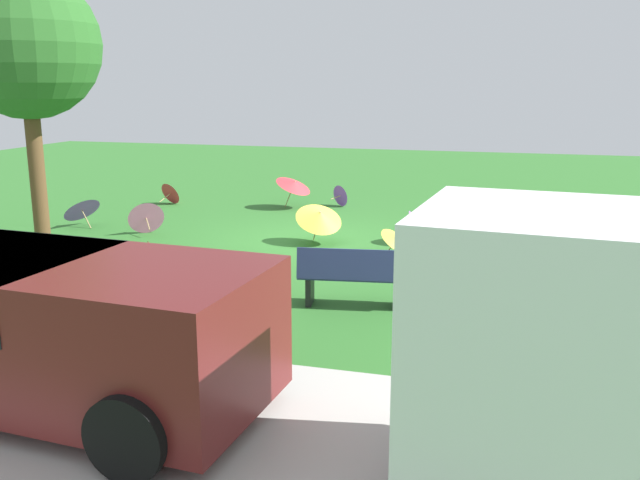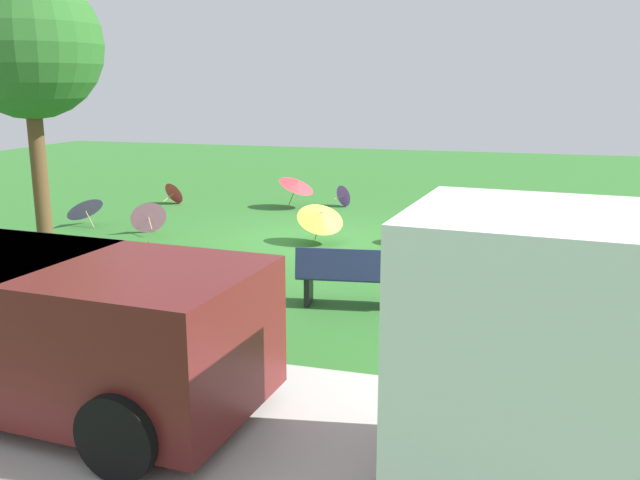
{
  "view_description": "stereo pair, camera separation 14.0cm",
  "coord_description": "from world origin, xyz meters",
  "px_view_note": "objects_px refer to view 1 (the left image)",
  "views": [
    {
      "loc": [
        -4.01,
        13.36,
        3.24
      ],
      "look_at": [
        -0.89,
        2.36,
        0.6
      ],
      "focal_mm": 38.6,
      "sensor_mm": 36.0,
      "label": 1
    },
    {
      "loc": [
        -4.14,
        13.32,
        3.24
      ],
      "look_at": [
        -0.89,
        2.36,
        0.6
      ],
      "focal_mm": 38.6,
      "sensor_mm": 36.0,
      "label": 2
    }
  ],
  "objects_px": {
    "shade_tree": "(25,46)",
    "parasol_pink_0": "(146,216)",
    "parasol_purple_2": "(420,226)",
    "parasol_red_3": "(294,184)",
    "parasol_red_0": "(570,258)",
    "park_bench": "(352,276)",
    "parasol_orange_0": "(522,308)",
    "parasol_red_1": "(160,258)",
    "parasol_purple_1": "(81,208)",
    "van_dark": "(32,316)",
    "parasol_yellow_1": "(444,207)",
    "parasol_yellow_0": "(397,239)",
    "parasol_red_4": "(172,192)",
    "parasol_yellow_2": "(319,216)",
    "parasol_purple_0": "(342,195)"
  },
  "relations": [
    {
      "from": "van_dark",
      "to": "parasol_purple_0",
      "type": "height_order",
      "value": "van_dark"
    },
    {
      "from": "parasol_purple_1",
      "to": "parasol_pink_0",
      "type": "xyz_separation_m",
      "value": [
        -1.81,
        0.28,
        -0.05
      ]
    },
    {
      "from": "parasol_purple_1",
      "to": "parasol_red_1",
      "type": "relative_size",
      "value": 1.4
    },
    {
      "from": "parasol_yellow_1",
      "to": "parasol_red_4",
      "type": "relative_size",
      "value": 1.52
    },
    {
      "from": "parasol_orange_0",
      "to": "parasol_red_0",
      "type": "bearing_deg",
      "value": -104.89
    },
    {
      "from": "parasol_purple_1",
      "to": "parasol_orange_0",
      "type": "bearing_deg",
      "value": 155.93
    },
    {
      "from": "parasol_purple_2",
      "to": "parasol_red_3",
      "type": "height_order",
      "value": "parasol_red_3"
    },
    {
      "from": "shade_tree",
      "to": "parasol_yellow_2",
      "type": "distance_m",
      "value": 6.3
    },
    {
      "from": "parasol_purple_2",
      "to": "parasol_red_3",
      "type": "distance_m",
      "value": 4.86
    },
    {
      "from": "parasol_yellow_1",
      "to": "parasol_purple_1",
      "type": "height_order",
      "value": "parasol_yellow_1"
    },
    {
      "from": "parasol_red_1",
      "to": "parasol_pink_0",
      "type": "height_order",
      "value": "parasol_pink_0"
    },
    {
      "from": "parasol_yellow_1",
      "to": "parasol_red_3",
      "type": "height_order",
      "value": "parasol_red_3"
    },
    {
      "from": "park_bench",
      "to": "parasol_pink_0",
      "type": "distance_m",
      "value": 6.57
    },
    {
      "from": "parasol_yellow_1",
      "to": "van_dark",
      "type": "bearing_deg",
      "value": 72.71
    },
    {
      "from": "parasol_purple_1",
      "to": "shade_tree",
      "type": "bearing_deg",
      "value": 108.81
    },
    {
      "from": "shade_tree",
      "to": "parasol_pink_0",
      "type": "height_order",
      "value": "shade_tree"
    },
    {
      "from": "parasol_pink_0",
      "to": "van_dark",
      "type": "bearing_deg",
      "value": 111.93
    },
    {
      "from": "van_dark",
      "to": "parasol_yellow_0",
      "type": "relative_size",
      "value": 5.86
    },
    {
      "from": "van_dark",
      "to": "parasol_orange_0",
      "type": "bearing_deg",
      "value": -144.76
    },
    {
      "from": "parasol_yellow_2",
      "to": "parasol_purple_0",
      "type": "bearing_deg",
      "value": -82.0
    },
    {
      "from": "parasol_yellow_2",
      "to": "parasol_red_4",
      "type": "distance_m",
      "value": 6.21
    },
    {
      "from": "shade_tree",
      "to": "parasol_yellow_1",
      "type": "xyz_separation_m",
      "value": [
        -7.15,
        -4.79,
        -3.44
      ]
    },
    {
      "from": "parasol_red_1",
      "to": "parasol_purple_1",
      "type": "bearing_deg",
      "value": -41.17
    },
    {
      "from": "parasol_orange_0",
      "to": "parasol_red_4",
      "type": "height_order",
      "value": "parasol_red_4"
    },
    {
      "from": "park_bench",
      "to": "parasol_red_0",
      "type": "height_order",
      "value": "park_bench"
    },
    {
      "from": "parasol_yellow_2",
      "to": "parasol_red_3",
      "type": "xyz_separation_m",
      "value": [
        1.75,
        -3.73,
        0.06
      ]
    },
    {
      "from": "shade_tree",
      "to": "parasol_red_0",
      "type": "bearing_deg",
      "value": -173.56
    },
    {
      "from": "parasol_purple_0",
      "to": "parasol_yellow_1",
      "type": "bearing_deg",
      "value": 147.55
    },
    {
      "from": "shade_tree",
      "to": "parasol_purple_0",
      "type": "relative_size",
      "value": 8.86
    },
    {
      "from": "parasol_purple_2",
      "to": "parasol_orange_0",
      "type": "distance_m",
      "value": 5.15
    },
    {
      "from": "parasol_red_3",
      "to": "parasol_yellow_0",
      "type": "bearing_deg",
      "value": 128.76
    },
    {
      "from": "parasol_orange_0",
      "to": "parasol_red_4",
      "type": "relative_size",
      "value": 1.08
    },
    {
      "from": "park_bench",
      "to": "parasol_purple_2",
      "type": "xyz_separation_m",
      "value": [
        -0.39,
        -4.35,
        -0.1
      ]
    },
    {
      "from": "park_bench",
      "to": "parasol_orange_0",
      "type": "distance_m",
      "value": 2.43
    },
    {
      "from": "shade_tree",
      "to": "parasol_yellow_1",
      "type": "relative_size",
      "value": 4.79
    },
    {
      "from": "shade_tree",
      "to": "parasol_yellow_0",
      "type": "height_order",
      "value": "shade_tree"
    },
    {
      "from": "parasol_purple_2",
      "to": "parasol_orange_0",
      "type": "bearing_deg",
      "value": 112.9
    },
    {
      "from": "park_bench",
      "to": "parasol_yellow_2",
      "type": "height_order",
      "value": "parasol_yellow_2"
    },
    {
      "from": "park_bench",
      "to": "parasol_red_0",
      "type": "relative_size",
      "value": 2.35
    },
    {
      "from": "parasol_yellow_0",
      "to": "parasol_red_0",
      "type": "distance_m",
      "value": 3.12
    },
    {
      "from": "parasol_yellow_1",
      "to": "parasol_red_0",
      "type": "bearing_deg",
      "value": 124.09
    },
    {
      "from": "parasol_red_1",
      "to": "parasol_red_3",
      "type": "height_order",
      "value": "parasol_red_3"
    },
    {
      "from": "parasol_red_1",
      "to": "parasol_red_3",
      "type": "xyz_separation_m",
      "value": [
        -0.14,
        -6.9,
        0.29
      ]
    },
    {
      "from": "van_dark",
      "to": "parasol_orange_0",
      "type": "relative_size",
      "value": 6.07
    },
    {
      "from": "shade_tree",
      "to": "parasol_purple_1",
      "type": "relative_size",
      "value": 4.87
    },
    {
      "from": "parasol_yellow_0",
      "to": "parasol_red_1",
      "type": "relative_size",
      "value": 1.05
    },
    {
      "from": "parasol_red_3",
      "to": "parasol_red_4",
      "type": "height_order",
      "value": "parasol_red_3"
    },
    {
      "from": "parasol_yellow_1",
      "to": "parasol_orange_0",
      "type": "height_order",
      "value": "parasol_yellow_1"
    },
    {
      "from": "shade_tree",
      "to": "parasol_yellow_1",
      "type": "distance_m",
      "value": 9.27
    },
    {
      "from": "parasol_yellow_0",
      "to": "park_bench",
      "type": "bearing_deg",
      "value": 87.74
    }
  ]
}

